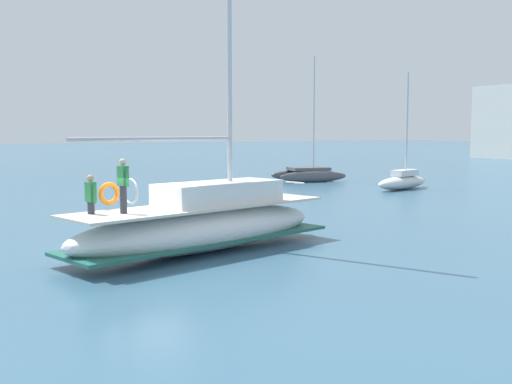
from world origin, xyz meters
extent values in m
plane|color=#38607A|center=(0.00, 0.00, 0.00)|extent=(400.00, 400.00, 0.00)
ellipsoid|color=white|center=(-0.01, 1.88, 0.70)|extent=(4.61, 9.90, 1.40)
cube|color=#236656|center=(-0.01, 1.88, 0.39)|extent=(4.59, 9.71, 0.10)
cube|color=beige|center=(-0.01, 1.88, 1.44)|extent=(4.31, 9.38, 0.08)
cube|color=white|center=(-0.18, 2.58, 1.83)|extent=(2.66, 4.60, 0.70)
cylinder|color=silver|center=(-0.29, 3.04, 7.65)|extent=(0.16, 0.16, 12.34)
cylinder|color=#B7B7BC|center=(0.39, 0.25, 3.60)|extent=(1.48, 5.62, 0.12)
cylinder|color=silver|center=(-1.06, 6.17, 1.95)|extent=(0.89, 0.27, 0.06)
torus|color=orange|center=(-0.52, -0.97, 1.95)|extent=(0.30, 0.71, 0.70)
cylinder|color=#33333D|center=(0.68, -0.92, 1.88)|extent=(0.20, 0.20, 0.80)
cube|color=#338C4C|center=(0.68, -0.92, 2.56)|extent=(0.36, 0.27, 0.56)
sphere|color=beige|center=(0.68, -0.92, 2.95)|extent=(0.20, 0.20, 0.20)
cylinder|color=#338C4C|center=(0.46, -0.97, 2.51)|extent=(0.09, 0.09, 0.50)
cylinder|color=#338C4C|center=(0.89, -0.87, 2.51)|extent=(0.09, 0.09, 0.50)
cylinder|color=#33333D|center=(0.31, -1.75, 1.66)|extent=(0.20, 0.20, 0.35)
cube|color=#338C4C|center=(0.31, -1.75, 2.11)|extent=(0.36, 0.27, 0.56)
sphere|color=tan|center=(0.31, -1.75, 2.50)|extent=(0.20, 0.20, 0.20)
cylinder|color=#338C4C|center=(0.10, -1.80, 2.06)|extent=(0.09, 0.09, 0.50)
cylinder|color=#338C4C|center=(0.53, -1.70, 2.06)|extent=(0.09, 0.09, 0.50)
torus|color=silver|center=(0.62, -0.69, 2.10)|extent=(0.75, 0.24, 0.76)
ellipsoid|color=silver|center=(-12.42, 22.54, 0.45)|extent=(2.71, 5.66, 0.89)
cube|color=silver|center=(-12.49, 22.81, 1.09)|extent=(1.40, 2.35, 0.40)
cylinder|color=silver|center=(-12.53, 22.94, 4.30)|extent=(0.14, 0.14, 6.82)
ellipsoid|color=#4C4C51|center=(-22.07, 21.31, 0.44)|extent=(1.85, 5.38, 0.87)
ellipsoid|color=#4C4C51|center=(-20.10, 20.82, 0.44)|extent=(1.85, 5.38, 0.87)
cube|color=#4C4C51|center=(-21.09, 21.07, 0.97)|extent=(2.68, 3.37, 0.24)
cylinder|color=silver|center=(-20.99, 21.46, 5.32)|extent=(0.14, 0.14, 8.45)
camera|label=1|loc=(17.49, -6.47, 3.79)|focal=42.89mm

